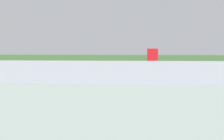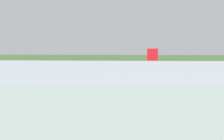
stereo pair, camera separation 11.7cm
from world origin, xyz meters
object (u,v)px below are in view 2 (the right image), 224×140
at_px(service_car_followme, 78,88).
at_px(no_stopping_sign, 112,69).
at_px(airliner_main, 113,70).
at_px(traffic_cone_orange, 103,72).

xyz_separation_m(service_car_followme, no_stopping_sign, (-7.84, -81.37, 0.87)).
bearing_deg(service_car_followme, airliner_main, -104.14).
relative_size(service_car_followme, no_stopping_sign, 1.52).
height_order(airliner_main, service_car_followme, airliner_main).
bearing_deg(traffic_cone_orange, service_car_followme, 88.40).
xyz_separation_m(airliner_main, traffic_cone_orange, (8.66, -33.42, -4.08)).
height_order(no_stopping_sign, traffic_cone_orange, no_stopping_sign).
bearing_deg(no_stopping_sign, traffic_cone_orange, 41.80).
relative_size(service_car_followme, traffic_cone_orange, 8.05).
xyz_separation_m(airliner_main, no_stopping_sign, (2.95, -38.53, -2.64)).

